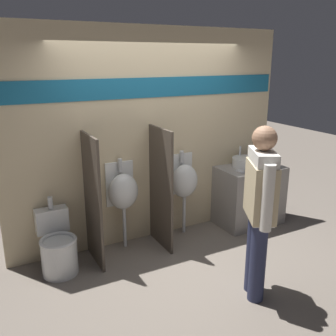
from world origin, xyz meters
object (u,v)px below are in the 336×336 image
urinal_near_counter (123,191)px  person_in_vest (260,202)px  urinal_far (184,181)px  sink_basin (246,162)px  toilet (58,248)px  cell_phone (241,171)px

urinal_near_counter → person_in_vest: person_in_vest is taller
urinal_near_counter → urinal_far: 0.87m
person_in_vest → urinal_near_counter: bearing=54.7°
sink_basin → urinal_near_counter: urinal_near_counter is taller
urinal_near_counter → toilet: bearing=-167.2°
sink_basin → cell_phone: sink_basin is taller
urinal_far → urinal_near_counter: bearing=180.0°
toilet → person_in_vest: person_in_vest is taller
sink_basin → urinal_near_counter: 1.82m
urinal_near_counter → urinal_far: same height
cell_phone → person_in_vest: size_ratio=0.08×
toilet → person_in_vest: 2.27m
urinal_near_counter → person_in_vest: bearing=-63.5°
urinal_far → toilet: (-1.74, -0.20, -0.46)m
urinal_near_counter → cell_phone: bearing=-10.2°
urinal_far → toilet: urinal_far is taller
toilet → cell_phone: bearing=-2.0°
sink_basin → urinal_near_counter: bearing=176.5°
toilet → person_in_vest: (1.65, -1.37, 0.73)m
urinal_near_counter → urinal_far: bearing=0.0°
cell_phone → urinal_near_counter: size_ratio=0.12×
sink_basin → person_in_vest: bearing=-125.1°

